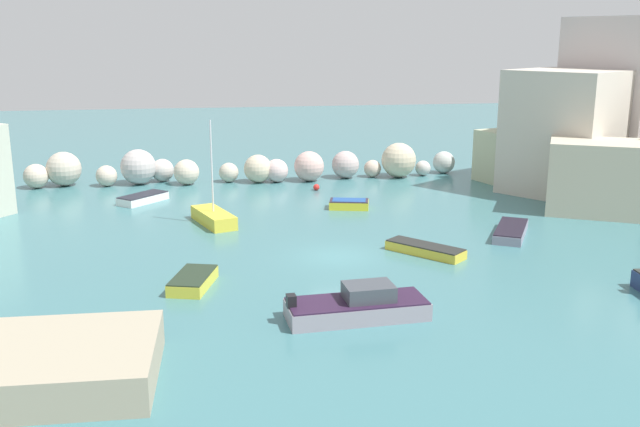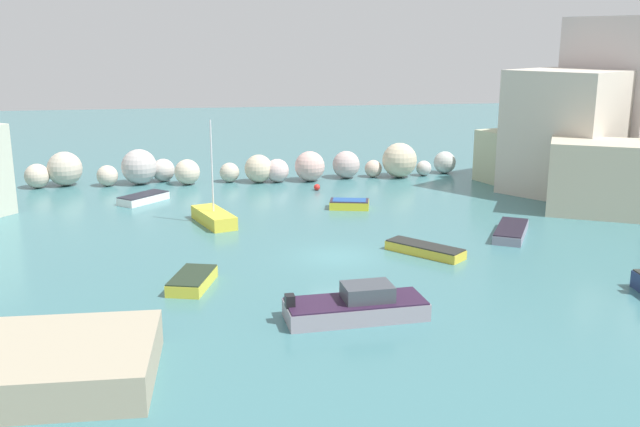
# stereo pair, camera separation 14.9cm
# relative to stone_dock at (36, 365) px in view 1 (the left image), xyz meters

# --- Properties ---
(cove_water) EXTENTS (160.00, 160.00, 0.00)m
(cove_water) POSITION_rel_stone_dock_xyz_m (12.11, 11.76, -0.65)
(cove_water) COLOR #3E747A
(cove_water) RESTS_ON ground
(cliff_headland_right) EXTENTS (19.96, 20.56, 12.30)m
(cliff_headland_right) POSITION_rel_stone_dock_xyz_m (36.48, 24.47, 3.37)
(cliff_headland_right) COLOR beige
(cliff_headland_right) RESTS_ON ground
(rock_breakwater) EXTENTS (33.51, 3.73, 2.74)m
(rock_breakwater) POSITION_rel_stone_dock_xyz_m (8.62, 31.94, 0.48)
(rock_breakwater) COLOR beige
(rock_breakwater) RESTS_ON ground
(stone_dock) EXTENTS (7.85, 5.58, 1.30)m
(stone_dock) POSITION_rel_stone_dock_xyz_m (0.00, 0.00, 0.00)
(stone_dock) COLOR tan
(stone_dock) RESTS_ON ground
(channel_buoy) EXTENTS (0.46, 0.46, 0.46)m
(channel_buoy) POSITION_rel_stone_dock_xyz_m (13.66, 27.78, -0.42)
(channel_buoy) COLOR red
(channel_buoy) RESTS_ON cove_water
(moored_boat_0) EXTENTS (5.71, 2.36, 1.39)m
(moored_boat_0) POSITION_rel_stone_dock_xyz_m (11.45, 3.67, -0.15)
(moored_boat_0) COLOR #968D98
(moored_boat_0) RESTS_ON cove_water
(moored_boat_1) EXTENTS (3.48, 3.57, 0.53)m
(moored_boat_1) POSITION_rel_stone_dock_xyz_m (29.61, 28.02, -0.38)
(moored_boat_1) COLOR #968E9C
(moored_boat_1) RESTS_ON cove_water
(moored_boat_2) EXTENTS (2.85, 2.67, 0.48)m
(moored_boat_2) POSITION_rel_stone_dock_xyz_m (-0.38, 2.09, -0.41)
(moored_boat_2) COLOR #348449
(moored_boat_2) RESTS_ON cove_water
(moored_boat_3) EXTENTS (2.72, 4.43, 6.22)m
(moored_boat_3) POSITION_rel_stone_dock_xyz_m (6.06, 19.35, -0.22)
(moored_boat_3) COLOR gold
(moored_boat_3) RESTS_ON cove_water
(moored_boat_4) EXTENTS (3.53, 4.58, 0.55)m
(moored_boat_4) POSITION_rel_stone_dock_xyz_m (22.52, 13.97, -0.37)
(moored_boat_4) COLOR gray
(moored_boat_4) RESTS_ON cove_water
(moored_boat_5) EXTENTS (2.80, 1.97, 0.59)m
(moored_boat_5) POSITION_rel_stone_dock_xyz_m (14.87, 21.89, -0.34)
(moored_boat_5) COLOR yellow
(moored_boat_5) RESTS_ON cove_water
(moored_boat_7) EXTENTS (3.65, 3.98, 0.52)m
(moored_boat_7) POSITION_rel_stone_dock_xyz_m (16.69, 11.43, -0.39)
(moored_boat_7) COLOR gold
(moored_boat_7) RESTS_ON cove_water
(moored_boat_8) EXTENTS (2.32, 3.39, 0.58)m
(moored_boat_8) POSITION_rel_stone_dock_xyz_m (4.92, 8.42, -0.36)
(moored_boat_8) COLOR yellow
(moored_boat_8) RESTS_ON cove_water
(moored_boat_9) EXTENTS (3.41, 3.54, 0.55)m
(moored_boat_9) POSITION_rel_stone_dock_xyz_m (1.45, 25.93, -0.37)
(moored_boat_9) COLOR white
(moored_boat_9) RESTS_ON cove_water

